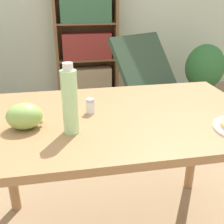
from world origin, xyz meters
TOP-DOWN VIEW (x-y plane):
  - dining_table at (0.11, -0.01)m, footprint 1.30×0.81m
  - grape_bunch at (-0.29, -0.07)m, footprint 0.15×0.12m
  - drink_bottle at (-0.11, -0.14)m, footprint 0.06×0.06m
  - salt_shaker at (-0.01, 0.03)m, footprint 0.04×0.04m
  - lounge_chair_far at (0.79, 1.39)m, footprint 0.89×0.97m
  - bookshelf at (0.22, 2.45)m, footprint 0.79×0.28m
  - potted_plant_floor at (1.62, 1.94)m, footprint 0.49×0.41m

SIDE VIEW (x-z plane):
  - lounge_chair_far at x=0.79m, z-range -0.15..0.73m
  - potted_plant_floor at x=1.62m, z-range 0.03..0.74m
  - bookshelf at x=0.22m, z-range -0.04..1.35m
  - dining_table at x=0.11m, z-range 0.28..1.04m
  - salt_shaker at x=-0.01m, z-range 0.76..0.84m
  - grape_bunch at x=-0.29m, z-range 0.76..0.87m
  - drink_bottle at x=-0.11m, z-range 0.76..1.04m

